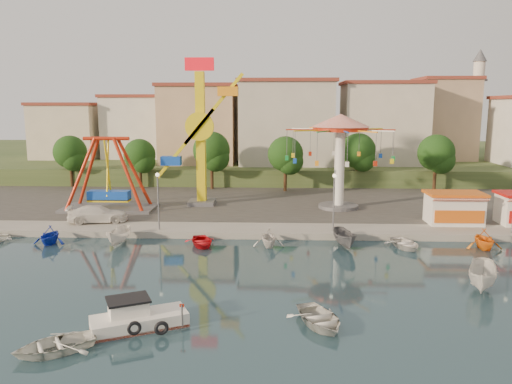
{
  "coord_description": "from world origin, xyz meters",
  "views": [
    {
      "loc": [
        2.75,
        -31.41,
        11.91
      ],
      "look_at": [
        0.92,
        14.0,
        4.0
      ],
      "focal_mm": 35.0,
      "sensor_mm": 36.0,
      "label": 1
    }
  ],
  "objects_px": {
    "cabin_motorboat": "(137,319)",
    "skiff": "(483,277)",
    "wave_swinger": "(340,140)",
    "van": "(98,214)",
    "pirate_ship_ride": "(108,175)",
    "rowboat_a": "(320,318)",
    "kamikaze_tower": "(203,136)"
  },
  "relations": [
    {
      "from": "cabin_motorboat",
      "to": "skiff",
      "type": "xyz_separation_m",
      "value": [
        21.03,
        6.52,
        0.41
      ]
    },
    {
      "from": "wave_swinger",
      "to": "cabin_motorboat",
      "type": "bearing_deg",
      "value": -115.95
    },
    {
      "from": "wave_swinger",
      "to": "van",
      "type": "height_order",
      "value": "wave_swinger"
    },
    {
      "from": "cabin_motorboat",
      "to": "wave_swinger",
      "type": "bearing_deg",
      "value": 38.6
    },
    {
      "from": "pirate_ship_ride",
      "to": "skiff",
      "type": "distance_m",
      "value": 38.53
    },
    {
      "from": "rowboat_a",
      "to": "van",
      "type": "bearing_deg",
      "value": 111.97
    },
    {
      "from": "kamikaze_tower",
      "to": "rowboat_a",
      "type": "xyz_separation_m",
      "value": [
        10.62,
        -30.19,
        -8.07
      ]
    },
    {
      "from": "pirate_ship_ride",
      "to": "wave_swinger",
      "type": "xyz_separation_m",
      "value": [
        25.26,
        1.75,
        3.8
      ]
    },
    {
      "from": "wave_swinger",
      "to": "van",
      "type": "xyz_separation_m",
      "value": [
        -24.42,
        -7.77,
        -6.77
      ]
    },
    {
      "from": "pirate_ship_ride",
      "to": "kamikaze_tower",
      "type": "bearing_deg",
      "value": 16.13
    },
    {
      "from": "cabin_motorboat",
      "to": "pirate_ship_ride",
      "type": "bearing_deg",
      "value": 85.7
    },
    {
      "from": "pirate_ship_ride",
      "to": "wave_swinger",
      "type": "relative_size",
      "value": 0.86
    },
    {
      "from": "wave_swinger",
      "to": "rowboat_a",
      "type": "height_order",
      "value": "wave_swinger"
    },
    {
      "from": "wave_swinger",
      "to": "cabin_motorboat",
      "type": "distance_m",
      "value": 33.91
    },
    {
      "from": "kamikaze_tower",
      "to": "pirate_ship_ride",
      "type": "bearing_deg",
      "value": -163.87
    },
    {
      "from": "rowboat_a",
      "to": "cabin_motorboat",
      "type": "bearing_deg",
      "value": 162.73
    },
    {
      "from": "pirate_ship_ride",
      "to": "van",
      "type": "relative_size",
      "value": 1.77
    },
    {
      "from": "kamikaze_tower",
      "to": "rowboat_a",
      "type": "bearing_deg",
      "value": -70.62
    },
    {
      "from": "kamikaze_tower",
      "to": "skiff",
      "type": "bearing_deg",
      "value": -48.24
    },
    {
      "from": "pirate_ship_ride",
      "to": "van",
      "type": "height_order",
      "value": "pirate_ship_ride"
    },
    {
      "from": "pirate_ship_ride",
      "to": "kamikaze_tower",
      "type": "height_order",
      "value": "kamikaze_tower"
    },
    {
      "from": "van",
      "to": "kamikaze_tower",
      "type": "bearing_deg",
      "value": -58.2
    },
    {
      "from": "cabin_motorboat",
      "to": "van",
      "type": "height_order",
      "value": "van"
    },
    {
      "from": "pirate_ship_ride",
      "to": "skiff",
      "type": "relative_size",
      "value": 2.18
    },
    {
      "from": "pirate_ship_ride",
      "to": "skiff",
      "type": "height_order",
      "value": "pirate_ship_ride"
    },
    {
      "from": "cabin_motorboat",
      "to": "rowboat_a",
      "type": "relative_size",
      "value": 1.35
    },
    {
      "from": "wave_swinger",
      "to": "skiff",
      "type": "distance_m",
      "value": 25.18
    },
    {
      "from": "skiff",
      "to": "kamikaze_tower",
      "type": "bearing_deg",
      "value": 155.54
    },
    {
      "from": "cabin_motorboat",
      "to": "kamikaze_tower",
      "type": "bearing_deg",
      "value": 65.86
    },
    {
      "from": "kamikaze_tower",
      "to": "skiff",
      "type": "height_order",
      "value": "kamikaze_tower"
    },
    {
      "from": "rowboat_a",
      "to": "skiff",
      "type": "distance_m",
      "value": 12.57
    },
    {
      "from": "kamikaze_tower",
      "to": "wave_swinger",
      "type": "relative_size",
      "value": 1.42
    }
  ]
}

